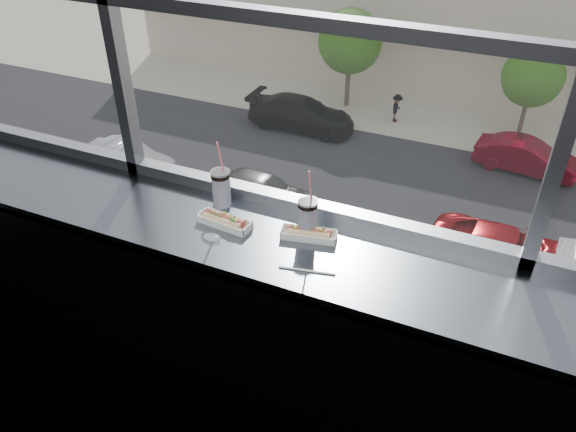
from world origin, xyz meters
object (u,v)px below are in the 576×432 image
at_px(hotdog_tray_right, 309,233).
at_px(tree_left, 350,41).
at_px(car_near_a, 126,155).
at_px(car_near_c, 508,246).
at_px(loose_straw, 307,271).
at_px(hotdog_tray_left, 224,220).
at_px(wrapper, 212,237).
at_px(car_near_b, 260,186).
at_px(car_far_a, 301,109).
at_px(pedestrian_a, 397,106).
at_px(soda_cup_right, 308,216).
at_px(soda_cup_left, 221,186).
at_px(tree_center, 533,77).
at_px(car_far_b, 527,152).

xyz_separation_m(hotdog_tray_right, tree_left, (-8.83, 28.20, -8.28)).
height_order(car_near_a, car_near_c, car_near_c).
distance_m(loose_straw, tree_left, 30.90).
bearing_deg(hotdog_tray_left, wrapper, -83.69).
height_order(loose_straw, wrapper, wrapper).
bearing_deg(car_near_a, loose_straw, -135.41).
xyz_separation_m(hotdog_tray_left, wrapper, (0.00, -0.12, -0.01)).
distance_m(hotdog_tray_left, car_near_b, 21.26).
height_order(hotdog_tray_right, car_far_a, hotdog_tray_right).
xyz_separation_m(loose_straw, car_far_a, (-10.16, 24.42, -10.90)).
bearing_deg(car_near_a, hotdog_tray_right, -135.17).
xyz_separation_m(car_far_a, pedestrian_a, (4.51, 3.00, -0.21)).
height_order(soda_cup_right, wrapper, soda_cup_right).
bearing_deg(car_near_c, wrapper, 176.91).
height_order(soda_cup_left, car_far_a, soda_cup_left).
relative_size(car_near_a, car_near_b, 0.94).
bearing_deg(hotdog_tray_right, tree_center, 75.85).
bearing_deg(hotdog_tray_left, tree_left, 111.94).
distance_m(hotdog_tray_right, car_far_b, 26.64).
distance_m(hotdog_tray_left, car_near_a, 24.85).
bearing_deg(pedestrian_a, car_far_a, 123.62).
relative_size(hotdog_tray_right, tree_center, 0.05).
bearing_deg(soda_cup_right, car_far_a, 112.60).
relative_size(hotdog_tray_right, car_far_a, 0.04).
height_order(car_near_b, car_far_b, car_near_b).
distance_m(soda_cup_left, pedestrian_a, 29.78).
xyz_separation_m(car_near_b, tree_center, (9.56, 12.00, 2.13)).
bearing_deg(tree_left, car_far_a, -107.31).
relative_size(loose_straw, car_near_c, 0.04).
distance_m(hotdog_tray_left, tree_left, 30.64).
bearing_deg(car_near_a, car_far_b, -64.08).
distance_m(hotdog_tray_left, pedestrian_a, 29.90).
bearing_deg(car_far_b, hotdog_tray_right, -177.40).
distance_m(hotdog_tray_left, car_far_b, 26.72).
relative_size(soda_cup_left, loose_straw, 1.48).
bearing_deg(tree_left, car_near_b, -88.89).
distance_m(car_near_b, pedestrian_a, 11.41).
height_order(wrapper, car_far_b, wrapper).
relative_size(car_near_c, car_near_b, 0.95).
bearing_deg(car_near_a, car_far_a, -33.78).
bearing_deg(pedestrian_a, soda_cup_left, -169.39).
bearing_deg(car_near_b, wrapper, -152.23).
bearing_deg(car_near_c, car_far_b, 3.44).
xyz_separation_m(car_near_c, pedestrian_a, (-7.07, 11.00, -0.12)).
xyz_separation_m(wrapper, pedestrian_a, (-5.18, 27.38, -11.13)).
bearing_deg(soda_cup_left, car_far_b, 85.25).
height_order(loose_straw, car_near_b, loose_straw).
bearing_deg(pedestrian_a, wrapper, -169.30).
distance_m(car_near_a, car_far_b, 18.90).
bearing_deg(tree_left, car_near_a, -119.46).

